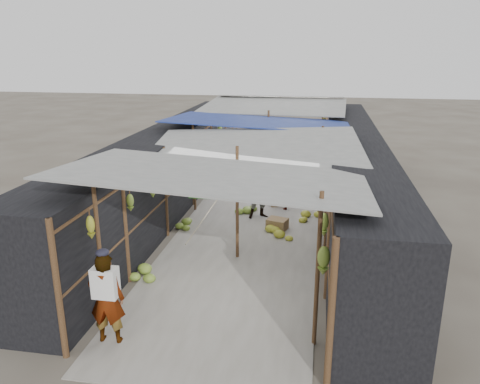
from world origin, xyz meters
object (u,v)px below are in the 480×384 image
Objects in this scene: vendor_seated at (285,196)px; crate_near at (277,224)px; vendor_elderly at (107,298)px; shopper_blue at (261,193)px; black_basin at (309,192)px.

crate_near is at bearing -11.59° from vendor_seated.
vendor_elderly reaches higher than shopper_blue.
vendor_seated is at bearing 104.28° from crate_near.
vendor_elderly reaches higher than vendor_seated.
crate_near is at bearing -79.94° from shopper_blue.
shopper_blue is 1.70× the size of vendor_seated.
shopper_blue reaches higher than vendor_seated.
shopper_blue reaches higher than crate_near.
crate_near reaches higher than black_basin.
black_basin is at bearing 148.04° from vendor_seated.
vendor_seated reaches higher than black_basin.
shopper_blue is at bearing -110.00° from vendor_elderly.
black_basin is at bearing 39.14° from shopper_blue.
vendor_seated is at bearing -112.84° from vendor_elderly.
crate_near is 1.66m from vendor_seated.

